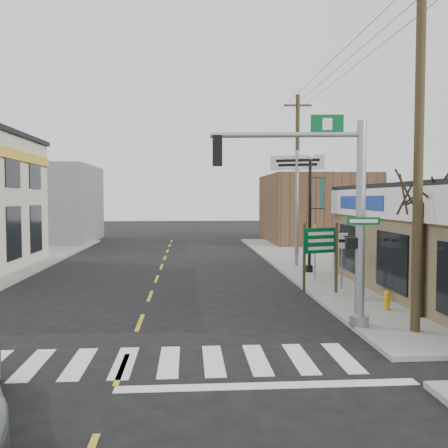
{
  "coord_description": "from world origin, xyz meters",
  "views": [
    {
      "loc": [
        1.44,
        -10.72,
        3.69
      ],
      "look_at": [
        2.67,
        6.27,
        2.8
      ],
      "focal_mm": 40.0,
      "sensor_mm": 36.0,
      "label": 1
    }
  ],
  "objects": [
    {
      "name": "ground",
      "position": [
        0.0,
        0.0,
        0.0
      ],
      "size": [
        140.0,
        140.0,
        0.0
      ],
      "primitive_type": "plane",
      "color": "black",
      "rests_on": "ground"
    },
    {
      "name": "sidewalk_right",
      "position": [
        9.0,
        13.0,
        0.07
      ],
      "size": [
        6.0,
        38.0,
        0.13
      ],
      "primitive_type": "cube",
      "color": "gray",
      "rests_on": "ground"
    },
    {
      "name": "center_line",
      "position": [
        0.0,
        8.0,
        0.01
      ],
      "size": [
        0.12,
        56.0,
        0.01
      ],
      "primitive_type": "cube",
      "color": "gold",
      "rests_on": "ground"
    },
    {
      "name": "crosswalk",
      "position": [
        0.0,
        0.4,
        0.01
      ],
      "size": [
        11.0,
        2.2,
        0.01
      ],
      "primitive_type": "cube",
      "color": "silver",
      "rests_on": "ground"
    },
    {
      "name": "bldg_distant_right",
      "position": [
        12.0,
        30.0,
        2.8
      ],
      "size": [
        8.0,
        10.0,
        5.6
      ],
      "primitive_type": "cube",
      "color": "brown",
      "rests_on": "ground"
    },
    {
      "name": "bldg_distant_left",
      "position": [
        -11.0,
        32.0,
        3.2
      ],
      "size": [
        9.0,
        10.0,
        6.4
      ],
      "primitive_type": "cube",
      "color": "slate",
      "rests_on": "ground"
    },
    {
      "name": "traffic_signal_pole",
      "position": [
        5.51,
        2.73,
        3.62
      ],
      "size": [
        4.62,
        0.37,
        5.85
      ],
      "rotation": [
        0.0,
        0.0,
        -0.12
      ],
      "color": "#91929A",
      "rests_on": "sidewalk_right"
    },
    {
      "name": "guide_sign",
      "position": [
        6.37,
        7.5,
        1.85
      ],
      "size": [
        1.51,
        0.13,
        2.64
      ],
      "rotation": [
        0.0,
        0.0,
        0.35
      ],
      "color": "#463820",
      "rests_on": "sidewalk_right"
    },
    {
      "name": "fire_hydrant",
      "position": [
        7.76,
        4.61,
        0.46
      ],
      "size": [
        0.19,
        0.19,
        0.61
      ],
      "rotation": [
        0.0,
        0.0,
        -0.42
      ],
      "color": "orange",
      "rests_on": "sidewalk_right"
    },
    {
      "name": "ped_crossing_sign",
      "position": [
        6.85,
        10.13,
        1.82
      ],
      "size": [
        0.94,
        0.07,
        2.43
      ],
      "rotation": [
        0.0,
        0.0,
        0.42
      ],
      "color": "gray",
      "rests_on": "sidewalk_right"
    },
    {
      "name": "lamp_post",
      "position": [
        7.32,
        12.76,
        3.42
      ],
      "size": [
        0.74,
        0.58,
        5.67
      ],
      "rotation": [
        0.0,
        0.0,
        0.28
      ],
      "color": "black",
      "rests_on": "sidewalk_right"
    },
    {
      "name": "dance_center_sign",
      "position": [
        7.15,
        15.14,
        4.75
      ],
      "size": [
        2.85,
        0.18,
        6.06
      ],
      "rotation": [
        0.0,
        0.0,
        -0.41
      ],
      "color": "gray",
      "rests_on": "sidewalk_right"
    },
    {
      "name": "bare_tree",
      "position": [
        8.37,
        3.59,
        4.17
      ],
      "size": [
        2.57,
        2.57,
        5.14
      ],
      "rotation": [
        0.0,
        0.0,
        0.23
      ],
      "color": "black",
      "rests_on": "sidewalk_right"
    },
    {
      "name": "shrub_back",
      "position": [
        9.5,
        9.59,
        0.58
      ],
      "size": [
        1.19,
        1.19,
        0.9
      ],
      "primitive_type": "ellipsoid",
      "color": "black",
      "rests_on": "sidewalk_right"
    },
    {
      "name": "utility_pole_near",
      "position": [
        7.5,
        2.06,
        5.1
      ],
      "size": [
        1.68,
        0.25,
        9.69
      ],
      "rotation": [
        0.0,
        0.0,
        -0.03
      ],
      "color": "#4E4026",
      "rests_on": "sidewalk_right"
    },
    {
      "name": "utility_pole_far",
      "position": [
        8.28,
        20.2,
        5.24
      ],
      "size": [
        1.73,
        0.26,
        9.97
      ],
      "rotation": [
        0.0,
        0.0,
        -0.04
      ],
      "color": "#463222",
      "rests_on": "sidewalk_right"
    }
  ]
}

